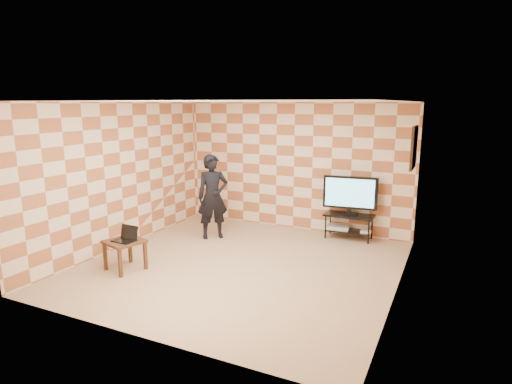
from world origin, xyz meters
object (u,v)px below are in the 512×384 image
tv (350,194)px  side_table (125,245)px  tv_stand (349,221)px  person (213,197)px

tv → side_table: size_ratio=1.56×
tv_stand → tv: 0.56m
tv_stand → tv: (-0.00, -0.00, 0.56)m
side_table → tv: bearing=47.7°
tv_stand → side_table: (-2.91, -3.20, 0.05)m
tv → person: person is taller
side_table → person: bearing=78.9°
person → tv_stand: bearing=-18.1°
side_table → person: person is taller
tv_stand → person: size_ratio=0.58×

